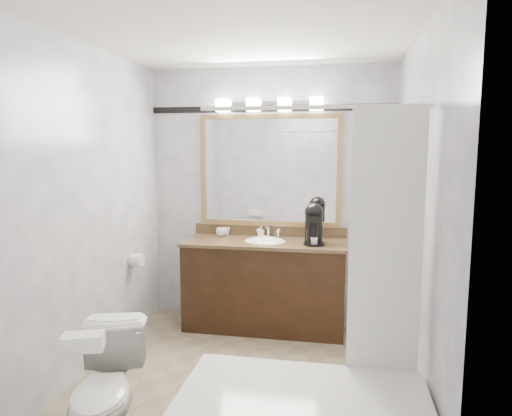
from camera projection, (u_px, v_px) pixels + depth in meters
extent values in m
cube|color=gray|center=(242.00, 379.00, 3.43)|extent=(2.40, 2.60, 0.01)
cube|color=white|center=(241.00, 32.00, 3.10)|extent=(2.40, 2.60, 0.01)
cube|color=silver|center=(270.00, 196.00, 4.54)|extent=(2.40, 0.01, 2.50)
cube|color=silver|center=(177.00, 257.00, 1.99)|extent=(2.40, 0.01, 2.50)
cube|color=silver|center=(88.00, 210.00, 3.49)|extent=(0.01, 2.60, 2.50)
cube|color=silver|center=(418.00, 219.00, 3.04)|extent=(0.01, 2.60, 2.50)
cube|color=black|center=(265.00, 286.00, 4.36)|extent=(1.50, 0.55, 0.82)
cube|color=brown|center=(265.00, 242.00, 4.31)|extent=(1.53, 0.58, 0.03)
cube|color=brown|center=(269.00, 231.00, 4.56)|extent=(1.53, 0.03, 0.10)
ellipsoid|color=white|center=(265.00, 244.00, 4.31)|extent=(0.44, 0.34, 0.14)
cube|color=#A9834C|center=(270.00, 116.00, 4.41)|extent=(1.40, 0.04, 0.05)
cube|color=#A9834C|center=(269.00, 223.00, 4.55)|extent=(1.40, 0.04, 0.05)
cube|color=#A9834C|center=(204.00, 170.00, 4.60)|extent=(0.05, 0.04, 1.00)
cube|color=#A9834C|center=(339.00, 171.00, 4.35)|extent=(0.05, 0.04, 1.00)
cube|color=white|center=(270.00, 171.00, 4.48)|extent=(1.30, 0.01, 1.00)
cube|color=silver|center=(270.00, 103.00, 4.38)|extent=(0.90, 0.05, 0.03)
cube|color=white|center=(223.00, 106.00, 4.42)|extent=(0.12, 0.12, 0.12)
cube|color=white|center=(253.00, 105.00, 4.36)|extent=(0.12, 0.12, 0.12)
cube|color=white|center=(285.00, 104.00, 4.31)|extent=(0.12, 0.12, 0.12)
cube|color=white|center=(316.00, 104.00, 4.25)|extent=(0.12, 0.12, 0.12)
cube|color=black|center=(270.00, 109.00, 4.41)|extent=(2.40, 0.01, 0.06)
cylinder|color=silver|center=(313.00, 107.00, 2.55)|extent=(1.30, 0.02, 0.02)
cube|color=white|center=(385.00, 246.00, 2.56)|extent=(0.40, 0.04, 1.55)
cylinder|color=white|center=(137.00, 260.00, 4.19)|extent=(0.11, 0.12, 0.12)
imported|color=white|center=(106.00, 392.00, 2.60)|extent=(0.55, 0.75, 0.69)
cube|color=white|center=(83.00, 342.00, 2.35)|extent=(0.23, 0.17, 0.08)
cylinder|color=black|center=(314.00, 243.00, 4.14)|extent=(0.19, 0.19, 0.02)
cylinder|color=black|center=(314.00, 227.00, 4.18)|extent=(0.16, 0.16, 0.28)
sphere|color=black|center=(314.00, 212.00, 4.17)|extent=(0.17, 0.17, 0.17)
cube|color=black|center=(315.00, 219.00, 4.09)|extent=(0.12, 0.12, 0.05)
cylinder|color=silver|center=(314.00, 240.00, 4.11)|extent=(0.06, 0.06, 0.06)
imported|color=white|center=(221.00, 232.00, 4.54)|extent=(0.11, 0.11, 0.08)
imported|color=white|center=(226.00, 231.00, 4.59)|extent=(0.10, 0.10, 0.08)
imported|color=white|center=(261.00, 232.00, 4.45)|extent=(0.06, 0.06, 0.11)
cube|color=beige|center=(264.00, 237.00, 4.43)|extent=(0.09, 0.07, 0.02)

